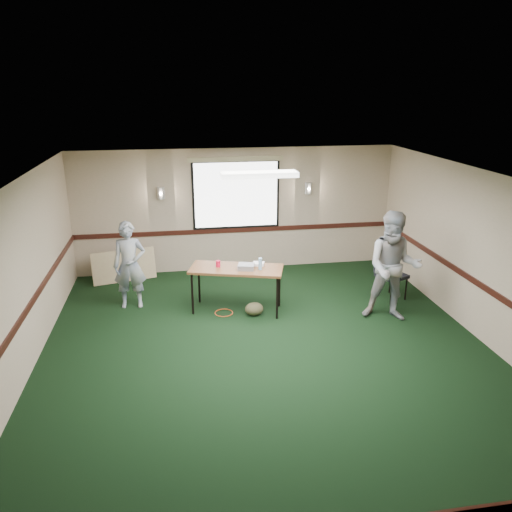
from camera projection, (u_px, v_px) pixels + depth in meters
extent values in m
plane|color=black|center=(270.00, 357.00, 7.65)|extent=(8.00, 8.00, 0.00)
plane|color=tan|center=(236.00, 210.00, 10.95)|extent=(7.00, 0.00, 7.00)
plane|color=tan|center=(379.00, 479.00, 3.48)|extent=(7.00, 0.00, 7.00)
plane|color=tan|center=(14.00, 290.00, 6.68)|extent=(0.00, 8.00, 8.00)
plane|color=tan|center=(491.00, 262.00, 7.75)|extent=(0.00, 8.00, 8.00)
plane|color=silver|center=(271.00, 182.00, 6.77)|extent=(8.00, 8.00, 0.00)
cube|color=black|center=(237.00, 230.00, 11.08)|extent=(7.00, 0.03, 0.10)
cube|color=black|center=(20.00, 320.00, 6.83)|extent=(0.03, 8.00, 0.10)
cube|color=black|center=(486.00, 289.00, 7.89)|extent=(0.03, 8.00, 0.10)
cube|color=black|center=(236.00, 195.00, 10.81)|extent=(1.90, 0.01, 1.50)
cube|color=white|center=(236.00, 195.00, 10.80)|extent=(1.80, 0.02, 1.40)
cube|color=tan|center=(236.00, 159.00, 10.55)|extent=(2.05, 0.08, 0.10)
cylinder|color=silver|center=(161.00, 193.00, 10.50)|extent=(0.16, 0.16, 0.25)
cylinder|color=silver|center=(308.00, 188.00, 10.99)|extent=(0.16, 0.16, 0.25)
cube|color=white|center=(259.00, 174.00, 7.73)|extent=(1.20, 0.32, 0.08)
cube|color=#502517|center=(236.00, 269.00, 8.99)|extent=(1.78, 1.10, 0.04)
cylinder|color=black|center=(192.00, 294.00, 8.96)|extent=(0.04, 0.04, 0.79)
cylinder|color=black|center=(277.00, 298.00, 8.79)|extent=(0.04, 0.04, 0.79)
cylinder|color=black|center=(199.00, 283.00, 9.46)|extent=(0.04, 0.04, 0.79)
cylinder|color=black|center=(279.00, 287.00, 9.29)|extent=(0.04, 0.04, 0.79)
cube|color=gray|center=(246.00, 267.00, 8.90)|extent=(0.33, 0.30, 0.09)
cube|color=white|center=(259.00, 264.00, 9.11)|extent=(0.24, 0.22, 0.05)
cylinder|color=red|center=(218.00, 264.00, 9.01)|extent=(0.08, 0.08, 0.12)
cylinder|color=#7DABCD|center=(260.00, 264.00, 8.86)|extent=(0.07, 0.07, 0.22)
ellipsoid|color=#4C452B|center=(254.00, 309.00, 9.01)|extent=(0.35, 0.28, 0.24)
torus|color=#C84A19|center=(224.00, 313.00, 9.11)|extent=(0.36, 0.36, 0.02)
cube|color=tan|center=(124.00, 266.00, 10.53)|extent=(1.32, 0.51, 0.67)
cube|color=black|center=(392.00, 275.00, 9.60)|extent=(0.63, 0.63, 0.06)
cube|color=black|center=(384.00, 259.00, 9.70)|extent=(0.46, 0.24, 0.48)
cylinder|color=black|center=(391.00, 293.00, 9.42)|extent=(0.03, 0.03, 0.45)
cylinder|color=black|center=(406.00, 289.00, 9.63)|extent=(0.03, 0.03, 0.45)
cylinder|color=black|center=(376.00, 287.00, 9.74)|extent=(0.03, 0.03, 0.45)
cylinder|color=black|center=(390.00, 282.00, 9.95)|extent=(0.03, 0.03, 0.45)
imported|color=#3E5089|center=(130.00, 265.00, 9.16)|extent=(0.60, 0.40, 1.64)
imported|color=#799ABD|center=(393.00, 267.00, 8.61)|extent=(1.15, 1.03, 1.95)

